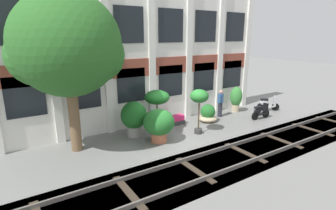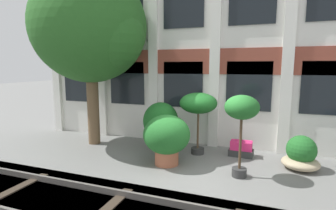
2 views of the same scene
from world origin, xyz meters
name	(u,v)px [view 1 (image 1 of 2)]	position (x,y,z in m)	size (l,w,h in m)	color
ground_plane	(179,138)	(0.00, 0.00, 0.00)	(80.00, 80.00, 0.00)	slate
apartment_facade	(149,46)	(0.00, 2.74, 4.12)	(14.54, 0.64, 8.28)	silver
rail_tracks	(220,164)	(0.00, -2.77, -0.13)	(22.18, 2.80, 0.43)	#423F3A
broadleaf_tree	(67,48)	(-4.34, 1.26, 4.22)	(4.32, 4.11, 6.35)	brown
potted_plant_ribbed_drum	(134,117)	(-1.63, 1.36, 0.97)	(1.23, 1.23, 1.70)	gray
potted_plant_stone_basin	(236,98)	(5.54, 1.70, 0.89)	(0.75, 0.75, 1.59)	tan
potted_plant_fluted_column	(159,123)	(-0.97, 0.18, 0.86)	(1.41, 1.41, 1.51)	#B76647
potted_plant_wide_bowl	(208,114)	(2.78, 1.15, 0.41)	(1.04, 1.04, 0.98)	tan
potted_plant_square_trough	(177,120)	(1.08, 1.70, 0.24)	(0.80, 0.51, 0.50)	#333333
potted_plant_low_pan	(157,98)	(-0.32, 1.44, 1.67)	(1.24, 1.24, 2.07)	#333333
potted_plant_tall_urn	(199,99)	(1.17, 0.00, 1.76)	(0.89, 0.89, 2.20)	#333333
scooter_near_curb	(267,104)	(7.42, 0.77, 0.44)	(1.18, 0.88, 0.98)	black
scooter_second_parked	(260,112)	(5.58, -0.13, 0.44)	(1.38, 0.50, 0.98)	black
resident_by_doorway	(220,102)	(3.98, 1.46, 0.86)	(0.43, 0.36, 1.60)	#282833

